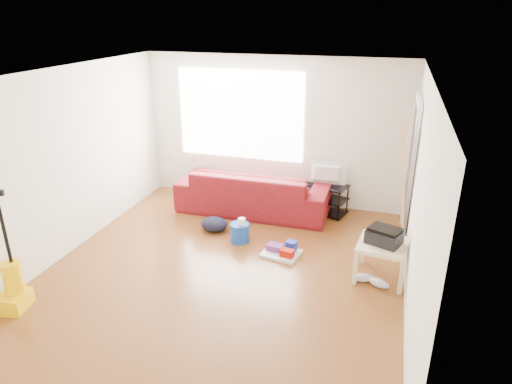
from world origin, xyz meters
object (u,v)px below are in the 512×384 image
(side_table, at_px, (383,249))
(cleaning_tray, at_px, (282,251))
(tv_stand, at_px, (325,198))
(backpack, at_px, (214,231))
(sofa, at_px, (254,210))
(bucket, at_px, (240,241))
(vacuum, at_px, (13,287))

(side_table, relative_size, cleaning_tray, 1.18)
(tv_stand, relative_size, cleaning_tray, 1.46)
(tv_stand, distance_m, backpack, 1.93)
(sofa, relative_size, backpack, 6.11)
(bucket, height_order, vacuum, vacuum)
(tv_stand, bearing_deg, sofa, -150.21)
(side_table, bearing_deg, sofa, 144.75)
(cleaning_tray, xyz_separation_m, backpack, (-1.18, 0.41, -0.05))
(sofa, xyz_separation_m, vacuum, (-1.81, -3.36, 0.26))
(sofa, relative_size, cleaning_tray, 4.46)
(sofa, height_order, vacuum, vacuum)
(cleaning_tray, bearing_deg, vacuum, -142.05)
(tv_stand, relative_size, vacuum, 0.57)
(backpack, bearing_deg, bucket, -29.48)
(backpack, relative_size, vacuum, 0.29)
(side_table, height_order, backpack, side_table)
(side_table, xyz_separation_m, cleaning_tray, (-1.32, 0.20, -0.36))
(sofa, distance_m, side_table, 2.66)
(vacuum, bearing_deg, backpack, 47.18)
(sofa, height_order, tv_stand, tv_stand)
(sofa, xyz_separation_m, side_table, (2.14, -1.52, 0.41))
(sofa, xyz_separation_m, backpack, (-0.36, -0.91, 0.00))
(tv_stand, distance_m, cleaning_tray, 1.63)
(tv_stand, bearing_deg, cleaning_tray, -85.06)
(side_table, bearing_deg, vacuum, -154.91)
(cleaning_tray, relative_size, backpack, 1.37)
(side_table, xyz_separation_m, bucket, (-2.02, 0.41, -0.41))
(sofa, height_order, side_table, side_table)
(bucket, bearing_deg, sofa, 96.52)
(bucket, relative_size, backpack, 0.68)
(backpack, height_order, vacuum, vacuum)
(tv_stand, height_order, backpack, tv_stand)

